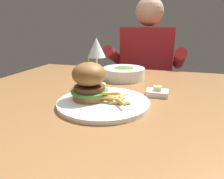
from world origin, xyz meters
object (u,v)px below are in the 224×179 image
(burger_sandwich, at_px, (89,81))
(butter_dish, at_px, (157,92))
(main_plate, at_px, (104,102))
(soup_bowl, at_px, (124,73))
(wine_glass, at_px, (97,49))
(diner_person, at_px, (145,85))

(burger_sandwich, bearing_deg, butter_dish, 32.39)
(main_plate, bearing_deg, butter_dish, 40.99)
(butter_dish, distance_m, soup_bowl, 0.28)
(burger_sandwich, height_order, wine_glass, wine_glass)
(diner_person, bearing_deg, burger_sandwich, -95.41)
(butter_dish, height_order, soup_bowl, soup_bowl)
(burger_sandwich, bearing_deg, diner_person, 84.59)
(main_plate, distance_m, burger_sandwich, 0.08)
(burger_sandwich, xyz_separation_m, wine_glass, (-0.05, 0.21, 0.08))
(wine_glass, xyz_separation_m, diner_person, (0.13, 0.66, -0.33))
(soup_bowl, xyz_separation_m, diner_person, (0.05, 0.52, -0.21))
(soup_bowl, bearing_deg, butter_dish, -50.53)
(burger_sandwich, bearing_deg, main_plate, -6.92)
(wine_glass, distance_m, soup_bowl, 0.20)
(main_plate, relative_size, soup_bowl, 1.47)
(wine_glass, bearing_deg, diner_person, 78.48)
(burger_sandwich, distance_m, wine_glass, 0.23)
(soup_bowl, height_order, diner_person, diner_person)
(wine_glass, distance_m, diner_person, 0.75)
(diner_person, bearing_deg, wine_glass, -101.52)
(butter_dish, bearing_deg, main_plate, -139.01)
(burger_sandwich, relative_size, soup_bowl, 0.65)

